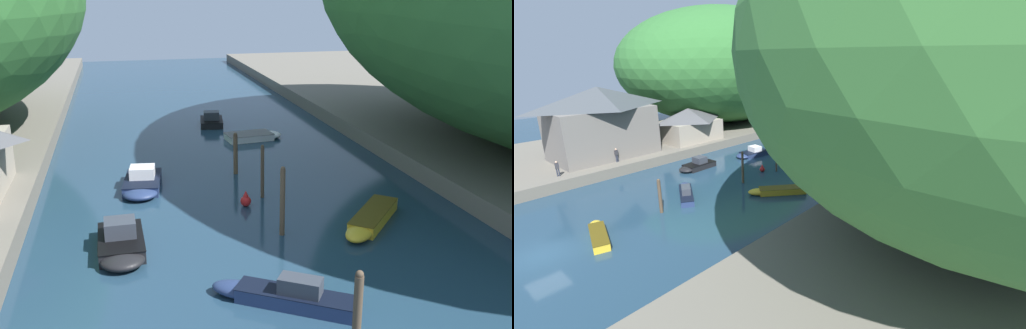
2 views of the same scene
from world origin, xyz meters
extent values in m
plane|color=#1E384C|center=(0.00, 30.00, 0.00)|extent=(130.00, 130.00, 0.00)
cube|color=navy|center=(-0.53, 12.95, 0.29)|extent=(4.63, 3.63, 0.58)
ellipsoid|color=navy|center=(-2.51, 14.26, 0.29)|extent=(2.61, 2.27, 0.58)
cube|color=black|center=(-0.53, 12.95, 0.60)|extent=(4.72, 3.70, 0.03)
cube|color=#333842|center=(-0.40, 12.87, 0.93)|extent=(1.85, 1.62, 0.69)
cube|color=black|center=(-7.07, 19.88, 0.32)|extent=(2.14, 3.85, 0.64)
ellipsoid|color=black|center=(-7.04, 17.97, 0.32)|extent=(2.01, 1.94, 0.64)
cube|color=black|center=(-7.07, 19.88, 0.65)|extent=(2.18, 3.93, 0.03)
cube|color=#333842|center=(-7.07, 20.00, 1.04)|extent=(1.48, 1.36, 0.81)
cube|color=navy|center=(-5.59, 28.52, 0.31)|extent=(2.63, 4.15, 0.61)
ellipsoid|color=navy|center=(-5.84, 26.58, 0.31)|extent=(2.27, 2.20, 0.61)
cube|color=black|center=(-5.59, 28.52, 0.63)|extent=(2.68, 4.23, 0.03)
cube|color=silver|center=(-5.57, 28.64, 0.98)|extent=(1.66, 1.55, 0.73)
cube|color=gold|center=(6.08, 20.08, 0.31)|extent=(4.15, 4.45, 0.62)
ellipsoid|color=gold|center=(4.51, 18.30, 0.31)|extent=(2.53, 2.63, 0.62)
cube|color=#4C3E0E|center=(6.08, 20.08, 0.64)|extent=(4.23, 4.54, 0.03)
cube|color=white|center=(3.52, 38.35, 0.26)|extent=(3.91, 2.52, 0.52)
ellipsoid|color=white|center=(5.34, 38.58, 0.26)|extent=(2.07, 2.19, 0.52)
cube|color=#525252|center=(3.52, 38.35, 0.54)|extent=(3.98, 2.57, 0.03)
cube|color=black|center=(1.41, 44.20, 0.27)|extent=(2.42, 3.68, 0.53)
ellipsoid|color=black|center=(1.65, 45.90, 0.27)|extent=(2.08, 1.96, 0.53)
cube|color=black|center=(1.41, 44.20, 0.55)|extent=(2.47, 3.75, 0.03)
cube|color=#333842|center=(1.39, 44.10, 0.91)|extent=(1.53, 1.38, 0.75)
cylinder|color=#4C3D2D|center=(0.45, 9.47, 1.52)|extent=(0.31, 0.31, 3.04)
sphere|color=#4C3D2D|center=(0.45, 9.47, 3.10)|extent=(0.28, 0.28, 0.28)
cylinder|color=brown|center=(0.85, 19.62, 1.73)|extent=(0.26, 0.26, 3.46)
sphere|color=brown|center=(0.85, 19.62, 3.51)|extent=(0.23, 0.23, 0.23)
cylinder|color=#4C3D2D|center=(1.23, 25.07, 1.56)|extent=(0.21, 0.21, 3.12)
sphere|color=#4C3D2D|center=(1.23, 25.07, 3.16)|extent=(0.19, 0.19, 0.19)
cylinder|color=brown|center=(0.63, 29.89, 1.33)|extent=(0.29, 0.29, 2.65)
sphere|color=brown|center=(0.63, 29.89, 2.71)|extent=(0.26, 0.26, 0.26)
sphere|color=red|center=(-0.04, 23.91, 0.31)|extent=(0.62, 0.62, 0.62)
cone|color=red|center=(-0.04, 23.91, 0.78)|extent=(0.31, 0.31, 0.31)
camera|label=1|loc=(-6.77, -5.76, 11.96)|focal=40.00mm
camera|label=2|loc=(26.09, -5.84, 13.60)|focal=24.00mm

